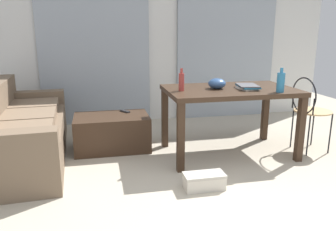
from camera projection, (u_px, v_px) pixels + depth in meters
The scene contains 13 objects.
ground_plane at pixel (199, 164), 3.52m from camera, with size 7.51×7.51×0.00m, color #B2A893.
wall_back at pixel (162, 32), 5.05m from camera, with size 5.26×0.10×2.67m, color silver.
curtains at pixel (163, 45), 5.02m from camera, with size 3.60×0.03×2.29m.
couch at pixel (20, 131), 3.60m from camera, with size 0.92×2.13×0.80m.
coffee_table at pixel (112, 132), 3.94m from camera, with size 0.86×0.56×0.40m.
craft_table at pixel (230, 97), 3.68m from camera, with size 1.40×0.86×0.75m.
wire_chair at pixel (308, 106), 3.79m from camera, with size 0.42×0.42×0.87m.
bottle_near at pixel (181, 81), 3.48m from camera, with size 0.06×0.06×0.23m.
bottle_far at pixel (281, 82), 3.40m from camera, with size 0.08×0.08×0.25m.
bowl at pixel (217, 84), 3.61m from camera, with size 0.19×0.19×0.11m, color #2D4C7A.
book_stack at pixel (247, 87), 3.60m from camera, with size 0.25×0.31×0.05m.
tv_remote_primary at pixel (125, 111), 4.06m from camera, with size 0.04×0.15×0.02m, color #232326.
shoebox at pixel (204, 181), 2.97m from camera, with size 0.37×0.19×0.14m.
Camera 1 is at (-1.02, -1.97, 1.37)m, focal length 35.78 mm.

